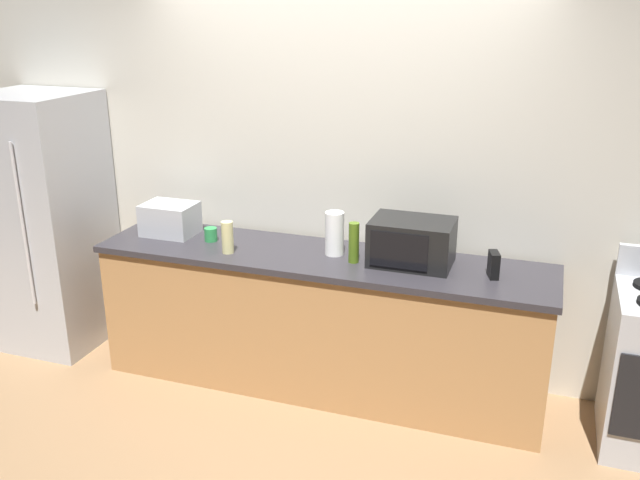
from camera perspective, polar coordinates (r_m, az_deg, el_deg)
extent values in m
plane|color=#93704C|center=(4.30, -1.79, -14.40)|extent=(8.00, 8.00, 0.00)
cube|color=beige|center=(4.46, 1.73, 5.91)|extent=(6.40, 0.10, 2.70)
cube|color=#B27F4C|center=(4.41, 0.00, -7.01)|extent=(2.80, 0.60, 0.86)
cube|color=#2D2B30|center=(4.23, 0.00, -1.53)|extent=(2.84, 0.64, 0.04)
cube|color=#B7BABF|center=(5.22, -21.80, 1.41)|extent=(0.72, 0.70, 1.80)
cylinder|color=silver|center=(4.84, -23.45, 1.07)|extent=(0.02, 0.02, 1.10)
cube|color=black|center=(4.08, 7.64, -0.16)|extent=(0.48, 0.34, 0.27)
cube|color=black|center=(3.93, 6.55, -0.91)|extent=(0.34, 0.01, 0.21)
cube|color=#B7BABF|center=(4.68, -12.34, 1.72)|extent=(0.34, 0.26, 0.21)
cylinder|color=white|center=(4.19, 1.21, 0.55)|extent=(0.12, 0.12, 0.27)
cube|color=black|center=(3.99, 14.21, -2.00)|extent=(0.08, 0.12, 0.15)
cylinder|color=beige|center=(4.27, -7.69, 0.23)|extent=(0.07, 0.07, 0.20)
cylinder|color=#4C6B19|center=(4.08, 2.82, -0.22)|extent=(0.06, 0.06, 0.25)
cylinder|color=#2D8C47|center=(4.51, -9.05, 0.46)|extent=(0.08, 0.08, 0.09)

